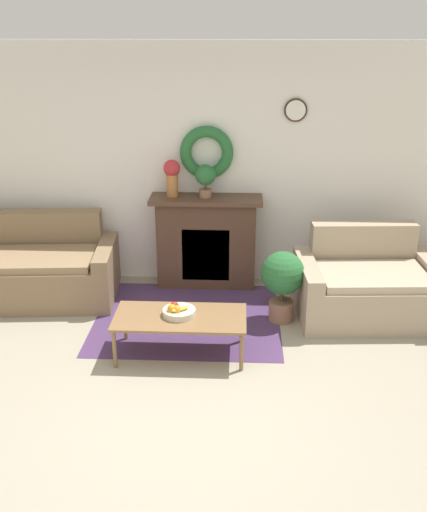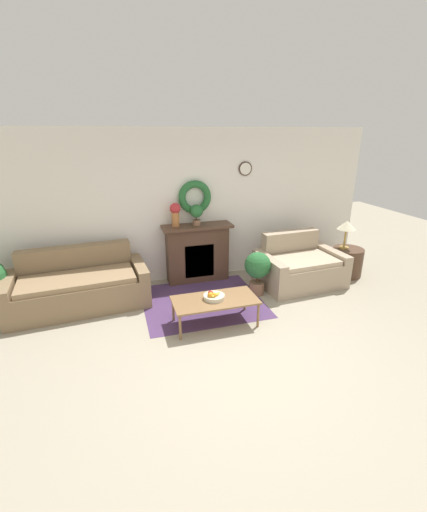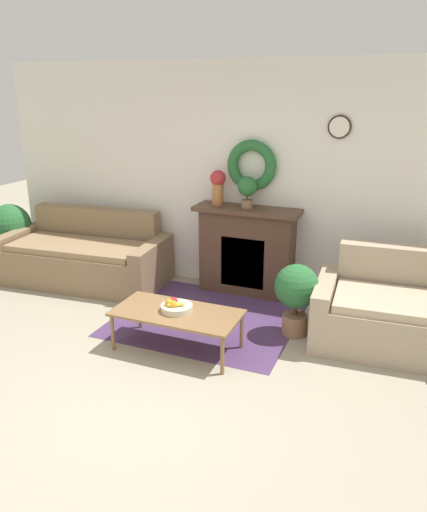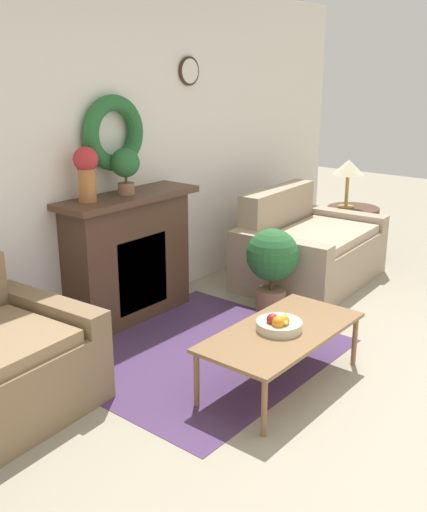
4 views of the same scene
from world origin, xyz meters
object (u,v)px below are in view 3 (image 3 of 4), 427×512
(couch_left, at_px, (85,257))
(fruit_bowl, at_px, (176,307))
(coffee_table, at_px, (177,315))
(fireplace, at_px, (247,250))
(potted_plant_floor_by_couch, at_px, (10,228))
(loveseat_right, at_px, (392,313))
(potted_plant_floor_by_loveseat, at_px, (296,292))
(vase_on_mantel_left, at_px, (218,185))
(potted_plant_on_mantel, at_px, (247,188))

(couch_left, relative_size, fruit_bowl, 7.18)
(couch_left, relative_size, coffee_table, 1.80)
(fireplace, distance_m, potted_plant_floor_by_couch, 3.32)
(loveseat_right, bearing_deg, potted_plant_floor_by_loveseat, -171.72)
(couch_left, bearing_deg, potted_plant_floor_by_couch, 172.75)
(vase_on_mantel_left, distance_m, potted_plant_floor_by_loveseat, 1.70)
(fireplace, xyz_separation_m, vase_on_mantel_left, (-0.38, 0.01, 0.76))
(loveseat_right, height_order, potted_plant_on_mantel, potted_plant_on_mantel)
(fruit_bowl, xyz_separation_m, potted_plant_floor_by_loveseat, (0.98, 0.71, 0.03))
(fruit_bowl, bearing_deg, fireplace, 84.08)
(coffee_table, bearing_deg, fireplace, 84.73)
(couch_left, relative_size, vase_on_mantel_left, 5.26)
(fireplace, distance_m, vase_on_mantel_left, 0.85)
(loveseat_right, bearing_deg, coffee_table, -157.44)
(fireplace, xyz_separation_m, potted_plant_floor_by_couch, (-3.30, -0.37, 0.02))
(fireplace, height_order, couch_left, fireplace)
(potted_plant_on_mantel, bearing_deg, loveseat_right, -21.16)
(coffee_table, bearing_deg, fruit_bowl, 143.43)
(fireplace, height_order, potted_plant_on_mantel, potted_plant_on_mantel)
(coffee_table, bearing_deg, loveseat_right, 26.13)
(fireplace, relative_size, potted_plant_floor_by_couch, 1.41)
(loveseat_right, xyz_separation_m, potted_plant_floor_by_couch, (-5.02, 0.32, 0.24))
(fireplace, xyz_separation_m, couch_left, (-2.04, -0.42, -0.22))
(loveseat_right, relative_size, potted_plant_floor_by_loveseat, 2.02)
(couch_left, xyz_separation_m, potted_plant_on_mantel, (2.03, 0.41, 0.97))
(couch_left, height_order, potted_plant_floor_by_loveseat, couch_left)
(coffee_table, height_order, potted_plant_floor_by_loveseat, potted_plant_floor_by_loveseat)
(potted_plant_on_mantel, distance_m, potted_plant_floor_by_couch, 3.39)
(fireplace, relative_size, coffee_table, 1.04)
(couch_left, relative_size, potted_plant_floor_by_couch, 2.44)
(vase_on_mantel_left, bearing_deg, loveseat_right, -18.17)
(fireplace, distance_m, potted_plant_on_mantel, 0.75)
(fireplace, relative_size, potted_plant_floor_by_loveseat, 1.68)
(loveseat_right, height_order, potted_plant_floor_by_loveseat, loveseat_right)
(couch_left, distance_m, potted_plant_on_mantel, 2.29)
(couch_left, relative_size, potted_plant_floor_by_loveseat, 2.89)
(vase_on_mantel_left, distance_m, potted_plant_floor_by_couch, 3.04)
(coffee_table, distance_m, potted_plant_on_mantel, 1.84)
(loveseat_right, xyz_separation_m, potted_plant_floor_by_loveseat, (-0.90, -0.19, 0.15))
(coffee_table, bearing_deg, couch_left, 148.20)
(coffee_table, distance_m, potted_plant_floor_by_loveseat, 1.21)
(coffee_table, xyz_separation_m, potted_plant_floor_by_couch, (-3.15, 1.23, 0.20))
(loveseat_right, height_order, potted_plant_floor_by_couch, loveseat_right)
(couch_left, bearing_deg, fireplace, 7.11)
(coffee_table, distance_m, fruit_bowl, 0.08)
(loveseat_right, distance_m, potted_plant_on_mantel, 2.09)
(fruit_bowl, bearing_deg, couch_left, 148.25)
(fireplace, bearing_deg, potted_plant_floor_by_loveseat, -46.86)
(couch_left, xyz_separation_m, coffee_table, (1.89, -1.17, 0.04))
(potted_plant_on_mantel, relative_size, potted_plant_floor_by_couch, 0.41)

